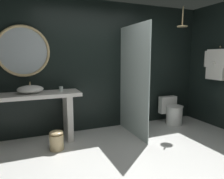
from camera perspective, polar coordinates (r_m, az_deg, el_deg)
ground_plane at (r=3.06m, az=10.39°, el=-20.74°), size 5.76×5.76×0.00m
back_wall_panel at (r=4.37m, az=-2.81°, el=6.26°), size 4.80×0.10×2.60m
vanity_counter at (r=3.87m, az=-22.14°, el=-5.12°), size 1.81×0.55×0.89m
vessel_sink at (r=3.82m, az=-21.34°, el=0.06°), size 0.43×0.36×0.18m
tumbler_cup at (r=3.91m, az=-13.70°, el=0.21°), size 0.07×0.07×0.09m
round_wall_mirror at (r=4.02m, az=-23.03°, el=9.59°), size 0.90×0.05×0.90m
shower_glass_panel at (r=4.00m, az=5.84°, el=2.30°), size 0.02×1.13×2.09m
rain_shower_head at (r=4.67m, az=18.61°, el=16.46°), size 0.21×0.21×0.40m
hanging_bathrobe at (r=4.89m, az=26.58°, el=6.46°), size 0.20×0.61×0.70m
toilet at (r=4.95m, az=16.08°, el=-5.82°), size 0.42×0.52×0.59m
waste_bin at (r=3.62m, az=-14.86°, el=-13.16°), size 0.23×0.23×0.32m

